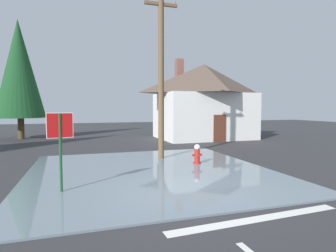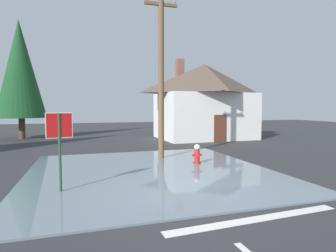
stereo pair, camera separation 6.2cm
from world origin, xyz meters
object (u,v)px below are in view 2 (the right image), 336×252
(house, at_px, (204,100))
(utility_pole, at_px, (161,73))
(stop_sign_near, at_px, (59,136))
(pine_tree_mid_left, at_px, (20,69))
(fire_hydrant, at_px, (197,155))

(house, bearing_deg, utility_pole, -126.82)
(stop_sign_near, distance_m, pine_tree_mid_left, 17.13)
(fire_hydrant, height_order, pine_tree_mid_left, pine_tree_mid_left)
(fire_hydrant, relative_size, pine_tree_mid_left, 0.10)
(fire_hydrant, xyz_separation_m, utility_pole, (-1.14, 1.76, 3.73))
(stop_sign_near, bearing_deg, fire_hydrant, 25.18)
(pine_tree_mid_left, bearing_deg, fire_hydrant, -55.17)
(house, bearing_deg, fire_hydrant, -116.33)
(utility_pole, height_order, pine_tree_mid_left, pine_tree_mid_left)
(utility_pole, bearing_deg, house, 53.18)
(fire_hydrant, bearing_deg, pine_tree_mid_left, 124.83)
(fire_hydrant, height_order, utility_pole, utility_pole)
(fire_hydrant, distance_m, house, 11.14)
(utility_pole, bearing_deg, stop_sign_near, -134.88)
(utility_pole, distance_m, pine_tree_mid_left, 14.57)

